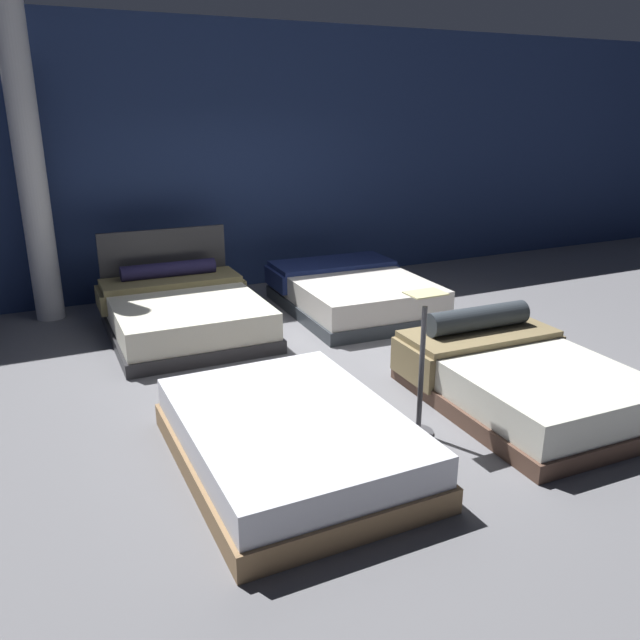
{
  "coord_description": "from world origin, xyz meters",
  "views": [
    {
      "loc": [
        -2.61,
        -5.36,
        2.42
      ],
      "look_at": [
        -0.18,
        -0.3,
        0.54
      ],
      "focal_mm": 35.68,
      "sensor_mm": 36.0,
      "label": 1
    }
  ],
  "objects_px": {
    "bed_3": "(353,293)",
    "price_sign": "(421,381)",
    "bed_0": "(290,439)",
    "bed_1": "(519,379)",
    "support_pillar": "(31,170)",
    "bed_2": "(183,312)"
  },
  "relations": [
    {
      "from": "bed_2",
      "to": "bed_3",
      "type": "bearing_deg",
      "value": -1.34
    },
    {
      "from": "price_sign",
      "to": "support_pillar",
      "type": "xyz_separation_m",
      "value": [
        -2.38,
        4.34,
        1.3
      ]
    },
    {
      "from": "bed_3",
      "to": "price_sign",
      "type": "height_order",
      "value": "price_sign"
    },
    {
      "from": "bed_0",
      "to": "price_sign",
      "type": "height_order",
      "value": "price_sign"
    },
    {
      "from": "bed_0",
      "to": "bed_1",
      "type": "bearing_deg",
      "value": 1.15
    },
    {
      "from": "bed_3",
      "to": "support_pillar",
      "type": "relative_size",
      "value": 0.62
    },
    {
      "from": "bed_2",
      "to": "price_sign",
      "type": "xyz_separation_m",
      "value": [
        1.06,
        -3.11,
        0.2
      ]
    },
    {
      "from": "bed_0",
      "to": "support_pillar",
      "type": "relative_size",
      "value": 0.58
    },
    {
      "from": "bed_1",
      "to": "price_sign",
      "type": "bearing_deg",
      "value": -174.12
    },
    {
      "from": "bed_0",
      "to": "bed_3",
      "type": "distance_m",
      "value": 3.68
    },
    {
      "from": "bed_1",
      "to": "support_pillar",
      "type": "height_order",
      "value": "support_pillar"
    },
    {
      "from": "price_sign",
      "to": "bed_3",
      "type": "bearing_deg",
      "value": 70.77
    },
    {
      "from": "bed_2",
      "to": "bed_3",
      "type": "xyz_separation_m",
      "value": [
        2.11,
        -0.09,
        -0.02
      ]
    },
    {
      "from": "price_sign",
      "to": "bed_1",
      "type": "bearing_deg",
      "value": 4.12
    },
    {
      "from": "bed_1",
      "to": "price_sign",
      "type": "height_order",
      "value": "price_sign"
    },
    {
      "from": "bed_3",
      "to": "support_pillar",
      "type": "distance_m",
      "value": 3.98
    },
    {
      "from": "bed_0",
      "to": "bed_1",
      "type": "height_order",
      "value": "bed_1"
    },
    {
      "from": "bed_3",
      "to": "price_sign",
      "type": "relative_size",
      "value": 1.91
    },
    {
      "from": "bed_1",
      "to": "bed_3",
      "type": "distance_m",
      "value": 2.95
    },
    {
      "from": "bed_0",
      "to": "bed_2",
      "type": "bearing_deg",
      "value": 89.48
    },
    {
      "from": "bed_0",
      "to": "support_pillar",
      "type": "height_order",
      "value": "support_pillar"
    },
    {
      "from": "price_sign",
      "to": "support_pillar",
      "type": "distance_m",
      "value": 5.12
    }
  ]
}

